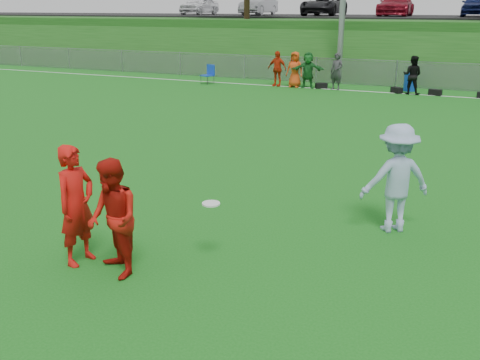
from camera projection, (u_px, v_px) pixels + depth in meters
The scene contains 14 objects.
ground at pixel (212, 250), 8.66m from camera, with size 120.00×120.00×0.00m, color #156415.
sideline_far at pixel (388, 93), 24.33m from camera, with size 60.00×0.10×0.01m, color white.
fence at pixel (396, 74), 25.87m from camera, with size 58.00×0.06×1.30m.
berm at pixel (422, 42), 35.18m from camera, with size 120.00×18.00×3.00m, color #184C15.
parking_lot at pixel (427, 17), 36.44m from camera, with size 120.00×12.00×0.10m, color black.
car_row at pixel (409, 5), 35.78m from camera, with size 32.04×5.18×1.44m.
spectator_row at pixel (324, 71), 25.22m from camera, with size 7.34×0.80×1.69m.
gear_bags at pixel (407, 91), 24.07m from camera, with size 7.74×0.58×0.26m.
player_red_left at pixel (76, 205), 8.00m from camera, with size 0.68×0.44×1.86m, color red.
player_red_center at pixel (113, 219), 7.62m from camera, with size 0.85×0.66×1.75m, color #BA140C.
player_blue at pixel (396, 178), 9.17m from camera, with size 1.23×0.71×1.90m, color #9AB1D6.
frisbee at pixel (211, 204), 8.00m from camera, with size 0.27×0.27×0.03m.
recycling_bin at pixel (410, 82), 24.77m from camera, with size 0.54×0.54×0.81m, color #103DAF.
camp_chair at pixel (208, 78), 27.04m from camera, with size 0.68×0.68×0.96m.
Camera 1 is at (3.58, -7.03, 3.77)m, focal length 40.00 mm.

